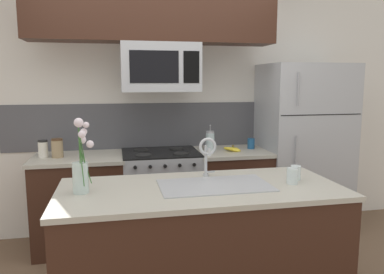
# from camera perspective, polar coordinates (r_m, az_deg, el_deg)

# --- Properties ---
(rear_partition) EXTENTS (5.20, 0.10, 2.60)m
(rear_partition) POSITION_cam_1_polar(r_m,az_deg,el_deg) (4.12, -1.35, 4.03)
(rear_partition) COLOR silver
(rear_partition) RESTS_ON ground
(splash_band) EXTENTS (3.14, 0.01, 0.48)m
(splash_band) POSITION_cam_1_polar(r_m,az_deg,el_deg) (4.04, -5.39, 1.76)
(splash_band) COLOR #4C4C51
(splash_band) RESTS_ON rear_partition
(back_counter_left) EXTENTS (0.86, 0.65, 0.91)m
(back_counter_left) POSITION_cam_1_polar(r_m,az_deg,el_deg) (3.86, -16.66, -9.45)
(back_counter_left) COLOR #381E14
(back_counter_left) RESTS_ON ground
(back_counter_right) EXTENTS (0.75, 0.65, 0.91)m
(back_counter_right) POSITION_cam_1_polar(r_m,az_deg,el_deg) (4.02, 5.95, -8.39)
(back_counter_right) COLOR #381E14
(back_counter_right) RESTS_ON ground
(stove_range) EXTENTS (0.76, 0.64, 0.93)m
(stove_range) POSITION_cam_1_polar(r_m,az_deg,el_deg) (3.87, -4.70, -8.98)
(stove_range) COLOR #A8AAAF
(stove_range) RESTS_ON ground
(microwave) EXTENTS (0.74, 0.40, 0.46)m
(microwave) POSITION_cam_1_polar(r_m,az_deg,el_deg) (3.67, -4.91, 10.49)
(microwave) COLOR #A8AAAF
(upper_cabinet_band) EXTENTS (2.31, 0.34, 0.60)m
(upper_cabinet_band) POSITION_cam_1_polar(r_m,az_deg,el_deg) (3.69, -5.84, 18.73)
(upper_cabinet_band) COLOR #381E14
(refrigerator) EXTENTS (0.90, 0.74, 1.80)m
(refrigerator) POSITION_cam_1_polar(r_m,az_deg,el_deg) (4.25, 16.42, -1.62)
(refrigerator) COLOR #A8AAAF
(refrigerator) RESTS_ON ground
(storage_jar_tall) EXTENTS (0.09, 0.09, 0.17)m
(storage_jar_tall) POSITION_cam_1_polar(r_m,az_deg,el_deg) (3.79, -21.75, -1.68)
(storage_jar_tall) COLOR silver
(storage_jar_tall) RESTS_ON back_counter_left
(storage_jar_medium) EXTENTS (0.11, 0.11, 0.18)m
(storage_jar_medium) POSITION_cam_1_polar(r_m,az_deg,el_deg) (3.74, -19.84, -1.59)
(storage_jar_medium) COLOR #997F5B
(storage_jar_medium) RESTS_ON back_counter_left
(banana_bunch) EXTENTS (0.19, 0.16, 0.08)m
(banana_bunch) POSITION_cam_1_polar(r_m,az_deg,el_deg) (3.85, 6.24, -1.86)
(banana_bunch) COLOR yellow
(banana_bunch) RESTS_ON back_counter_right
(french_press) EXTENTS (0.09, 0.09, 0.27)m
(french_press) POSITION_cam_1_polar(r_m,az_deg,el_deg) (3.89, 2.77, -0.55)
(french_press) COLOR silver
(french_press) RESTS_ON back_counter_right
(coffee_tin) EXTENTS (0.08, 0.08, 0.11)m
(coffee_tin) POSITION_cam_1_polar(r_m,az_deg,el_deg) (4.03, 8.98, -0.99)
(coffee_tin) COLOR #1E5184
(coffee_tin) RESTS_ON back_counter_right
(island_counter) EXTENTS (1.92, 0.86, 0.91)m
(island_counter) POSITION_cam_1_polar(r_m,az_deg,el_deg) (2.74, 1.34, -16.74)
(island_counter) COLOR #381E14
(island_counter) RESTS_ON ground
(kitchen_sink) EXTENTS (0.76, 0.44, 0.16)m
(kitchen_sink) POSITION_cam_1_polar(r_m,az_deg,el_deg) (2.62, 3.48, -8.88)
(kitchen_sink) COLOR #ADAFB5
(kitchen_sink) RESTS_ON island_counter
(sink_faucet) EXTENTS (0.14, 0.14, 0.31)m
(sink_faucet) POSITION_cam_1_polar(r_m,az_deg,el_deg) (2.76, 2.35, -2.27)
(sink_faucet) COLOR #B7BABF
(sink_faucet) RESTS_ON island_counter
(drinking_glass) EXTENTS (0.08, 0.08, 0.11)m
(drinking_glass) POSITION_cam_1_polar(r_m,az_deg,el_deg) (2.73, 15.05, -5.75)
(drinking_glass) COLOR silver
(drinking_glass) RESTS_ON island_counter
(spare_glass) EXTENTS (0.07, 0.07, 0.11)m
(spare_glass) POSITION_cam_1_polar(r_m,az_deg,el_deg) (2.84, 15.49, -5.27)
(spare_glass) COLOR silver
(spare_glass) RESTS_ON island_counter
(flower_vase) EXTENTS (0.14, 0.17, 0.49)m
(flower_vase) POSITION_cam_1_polar(r_m,az_deg,el_deg) (2.50, -16.54, -4.77)
(flower_vase) COLOR silver
(flower_vase) RESTS_ON island_counter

